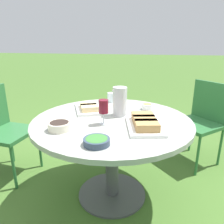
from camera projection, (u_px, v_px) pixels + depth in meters
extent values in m
plane|color=#446B2B|center=(112.00, 194.00, 1.95)|extent=(40.00, 40.00, 0.00)
cylinder|color=#4C4C51|center=(112.00, 193.00, 1.95)|extent=(0.59, 0.59, 0.02)
cylinder|color=#4C4C51|center=(112.00, 160.00, 1.84)|extent=(0.11, 0.11, 0.66)
cylinder|color=#9EA399|center=(112.00, 121.00, 1.74)|extent=(1.26, 1.26, 0.03)
cube|color=#2D6B38|center=(9.00, 133.00, 2.12)|extent=(0.47, 0.49, 0.04)
cylinder|color=#2D6B38|center=(14.00, 168.00, 1.96)|extent=(0.03, 0.03, 0.43)
cylinder|color=#2D6B38|center=(40.00, 148.00, 2.31)|extent=(0.03, 0.03, 0.43)
cylinder|color=#2D6B38|center=(11.00, 144.00, 2.42)|extent=(0.03, 0.03, 0.43)
cube|color=#2D6B38|center=(196.00, 124.00, 2.34)|extent=(0.61, 0.61, 0.04)
cube|color=#2D6B38|center=(211.00, 101.00, 2.36)|extent=(0.32, 0.34, 0.42)
cylinder|color=#2D6B38|center=(169.00, 141.00, 2.48)|extent=(0.03, 0.03, 0.43)
cylinder|color=#2D6B38|center=(198.00, 156.00, 2.16)|extent=(0.03, 0.03, 0.43)
cylinder|color=#2D6B38|center=(191.00, 134.00, 2.66)|extent=(0.03, 0.03, 0.43)
cylinder|color=#2D6B38|center=(220.00, 147.00, 2.34)|extent=(0.03, 0.03, 0.43)
cylinder|color=silver|center=(120.00, 101.00, 1.78)|extent=(0.12, 0.12, 0.24)
cone|color=silver|center=(114.00, 89.00, 1.76)|extent=(0.03, 0.03, 0.03)
cylinder|color=silver|center=(104.00, 124.00, 1.63)|extent=(0.06, 0.06, 0.01)
cylinder|color=silver|center=(104.00, 118.00, 1.62)|extent=(0.01, 0.01, 0.08)
cylinder|color=maroon|center=(103.00, 106.00, 1.59)|extent=(0.07, 0.07, 0.10)
cube|color=white|center=(88.00, 108.00, 1.97)|extent=(0.35, 0.44, 0.02)
cube|color=#E0C184|center=(89.00, 108.00, 1.88)|extent=(0.18, 0.18, 0.04)
cube|color=#E0C184|center=(88.00, 105.00, 1.96)|extent=(0.18, 0.18, 0.04)
cube|color=white|center=(144.00, 126.00, 1.57)|extent=(0.32, 0.43, 0.02)
cube|color=#B2844C|center=(147.00, 126.00, 1.48)|extent=(0.18, 0.17, 0.05)
cube|color=#B2844C|center=(145.00, 121.00, 1.56)|extent=(0.18, 0.17, 0.05)
cube|color=#B2844C|center=(143.00, 117.00, 1.64)|extent=(0.18, 0.17, 0.05)
cylinder|color=white|center=(147.00, 107.00, 1.97)|extent=(0.10, 0.10, 0.05)
cylinder|color=#E0C147|center=(147.00, 105.00, 1.97)|extent=(0.08, 0.08, 0.02)
cylinder|color=#334256|center=(97.00, 142.00, 1.30)|extent=(0.16, 0.16, 0.04)
cylinder|color=#387533|center=(97.00, 140.00, 1.30)|extent=(0.13, 0.13, 0.02)
cylinder|color=beige|center=(60.00, 126.00, 1.52)|extent=(0.16, 0.16, 0.06)
cylinder|color=#2D231E|center=(59.00, 124.00, 1.51)|extent=(0.13, 0.13, 0.02)
cylinder|color=silver|center=(111.00, 97.00, 2.20)|extent=(0.08, 0.08, 0.10)
cylinder|color=silver|center=(122.00, 102.00, 2.02)|extent=(0.07, 0.07, 0.10)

